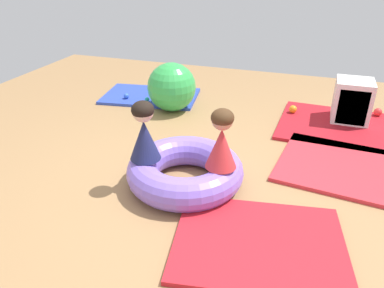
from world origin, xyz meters
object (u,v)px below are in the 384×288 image
(play_ball_yellow, at_px, (340,108))
(play_ball_orange, at_px, (293,109))
(child_in_navy, at_px, (144,131))
(play_ball_blue, at_px, (126,96))
(exercise_ball_large, at_px, (172,87))
(storage_cube, at_px, (352,103))
(play_ball_teal, at_px, (147,100))
(child_in_red, at_px, (222,140))
(play_ball_green, at_px, (164,86))
(play_ball_red_second, at_px, (378,112))
(inflatable_cushion, at_px, (185,171))

(play_ball_yellow, bearing_deg, play_ball_orange, -157.12)
(child_in_navy, bearing_deg, play_ball_blue, -43.85)
(exercise_ball_large, height_order, storage_cube, exercise_ball_large)
(child_in_navy, xyz_separation_m, play_ball_teal, (-0.88, 1.91, -0.49))
(child_in_red, xyz_separation_m, play_ball_green, (-1.54, 2.45, -0.47))
(child_in_red, distance_m, play_ball_teal, 2.45)
(exercise_ball_large, xyz_separation_m, storage_cube, (2.30, 0.29, -0.05))
(play_ball_orange, bearing_deg, play_ball_green, 169.47)
(play_ball_blue, height_order, exercise_ball_large, exercise_ball_large)
(play_ball_orange, relative_size, exercise_ball_large, 0.16)
(play_ball_green, bearing_deg, play_ball_yellow, -2.66)
(play_ball_red_second, relative_size, exercise_ball_large, 0.16)
(play_ball_green, height_order, storage_cube, storage_cube)
(child_in_red, bearing_deg, child_in_navy, -20.34)
(inflatable_cushion, bearing_deg, storage_cube, 52.87)
(play_ball_orange, height_order, exercise_ball_large, exercise_ball_large)
(inflatable_cushion, distance_m, play_ball_yellow, 2.67)
(child_in_red, relative_size, play_ball_teal, 7.81)
(play_ball_green, xyz_separation_m, play_ball_yellow, (2.59, -0.12, -0.01))
(child_in_red, height_order, play_ball_yellow, child_in_red)
(inflatable_cushion, height_order, exercise_ball_large, exercise_ball_large)
(inflatable_cushion, relative_size, play_ball_blue, 13.71)
(child_in_red, bearing_deg, play_ball_blue, -70.94)
(child_in_navy, distance_m, child_in_red, 0.68)
(child_in_navy, height_order, child_in_red, child_in_navy)
(play_ball_orange, distance_m, exercise_ball_large, 1.65)
(play_ball_orange, bearing_deg, storage_cube, -2.74)
(play_ball_red_second, xyz_separation_m, exercise_ball_large, (-2.66, -0.57, 0.24))
(play_ball_yellow, distance_m, storage_cube, 0.36)
(play_ball_teal, height_order, play_ball_green, play_ball_green)
(play_ball_teal, relative_size, storage_cube, 0.12)
(play_ball_blue, bearing_deg, play_ball_green, 58.93)
(play_ball_blue, xyz_separation_m, play_ball_yellow, (2.95, 0.47, 0.00))
(exercise_ball_large, bearing_deg, play_ball_yellow, 14.69)
(child_in_navy, bearing_deg, play_ball_red_second, -118.51)
(child_in_red, distance_m, play_ball_red_second, 2.82)
(exercise_ball_large, relative_size, storage_cube, 1.17)
(child_in_navy, bearing_deg, play_ball_orange, -103.87)
(play_ball_green, bearing_deg, play_ball_teal, -91.33)
(child_in_red, height_order, play_ball_green, child_in_red)
(play_ball_red_second, height_order, storage_cube, storage_cube)
(play_ball_teal, xyz_separation_m, play_ball_blue, (-0.34, 0.03, 0.01))
(play_ball_red_second, bearing_deg, child_in_navy, -132.40)
(inflatable_cushion, height_order, play_ball_red_second, inflatable_cushion)
(exercise_ball_large, bearing_deg, play_ball_blue, 172.27)
(inflatable_cushion, xyz_separation_m, play_ball_green, (-1.19, 2.39, -0.06))
(play_ball_orange, height_order, play_ball_green, play_ball_orange)
(child_in_red, relative_size, play_ball_orange, 5.22)
(inflatable_cushion, distance_m, child_in_red, 0.54)
(play_ball_blue, bearing_deg, play_ball_teal, -4.23)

